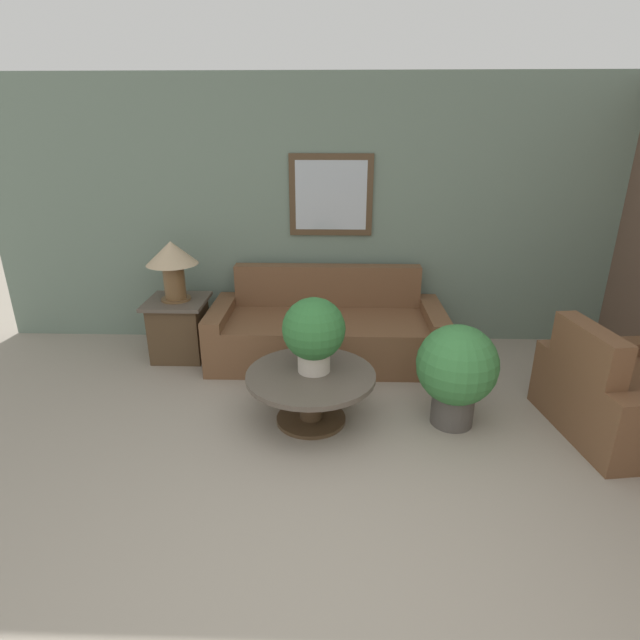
{
  "coord_description": "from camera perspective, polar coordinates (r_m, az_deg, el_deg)",
  "views": [
    {
      "loc": [
        -0.15,
        -1.68,
        2.12
      ],
      "look_at": [
        -0.27,
        2.28,
        0.58
      ],
      "focal_mm": 28.0,
      "sensor_mm": 36.0,
      "label": 1
    }
  ],
  "objects": [
    {
      "name": "armchair",
      "position": [
        4.3,
        31.42,
        -7.67
      ],
      "size": [
        1.07,
        1.15,
        0.85
      ],
      "rotation": [
        0.0,
        0.0,
        1.7
      ],
      "color": "brown",
      "rests_on": "ground_plane"
    },
    {
      "name": "ground_plane",
      "position": [
        2.71,
        4.95,
        -30.36
      ],
      "size": [
        20.0,
        20.0,
        0.0
      ],
      "primitive_type": "plane",
      "color": "gray"
    },
    {
      "name": "coffee_table",
      "position": [
        3.79,
        -1.05,
        -7.59
      ],
      "size": [
        0.97,
        0.97,
        0.41
      ],
      "color": "#4C3823",
      "rests_on": "ground_plane"
    },
    {
      "name": "couch_main",
      "position": [
        4.82,
        0.76,
        -1.32
      ],
      "size": [
        2.2,
        0.91,
        0.85
      ],
      "color": "brown",
      "rests_on": "ground_plane"
    },
    {
      "name": "wall_back",
      "position": [
        5.07,
        3.46,
        11.87
      ],
      "size": [
        7.27,
        0.09,
        2.6
      ],
      "color": "slate",
      "rests_on": "ground_plane"
    },
    {
      "name": "potted_plant_on_table",
      "position": [
        3.65,
        -0.72,
        -1.35
      ],
      "size": [
        0.47,
        0.47,
        0.57
      ],
      "color": "beige",
      "rests_on": "coffee_table"
    },
    {
      "name": "table_lamp",
      "position": [
        4.84,
        -16.55,
        6.62
      ],
      "size": [
        0.48,
        0.48,
        0.56
      ],
      "color": "brown",
      "rests_on": "side_table"
    },
    {
      "name": "side_table",
      "position": [
        5.04,
        -15.76,
        -0.84
      ],
      "size": [
        0.56,
        0.56,
        0.59
      ],
      "color": "#4C3823",
      "rests_on": "ground_plane"
    },
    {
      "name": "potted_plant_floor",
      "position": [
        3.83,
        15.34,
        -5.49
      ],
      "size": [
        0.6,
        0.6,
        0.79
      ],
      "color": "#4C4742",
      "rests_on": "ground_plane"
    }
  ]
}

